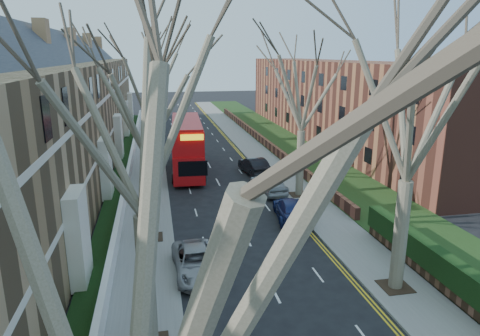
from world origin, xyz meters
TOP-DOWN VIEW (x-y plane):
  - pavement_left at (-6.00, 39.00)m, footprint 3.00×102.00m
  - pavement_right at (6.00, 39.00)m, footprint 3.00×102.00m
  - terrace_left at (-13.65, 31.00)m, footprint 9.70×78.00m
  - flats_right at (17.46, 43.00)m, footprint 13.97×54.00m
  - front_wall_left at (-7.65, 31.00)m, footprint 0.30×78.00m
  - grass_verge_right at (10.50, 39.00)m, footprint 6.00×102.00m
  - tree_left_near at (-5.70, -4.00)m, footprint 9.80×9.80m
  - tree_left_mid at (-5.70, 6.00)m, footprint 10.50×10.50m
  - tree_left_far at (-5.70, 16.00)m, footprint 10.15×10.15m
  - tree_left_dist at (-5.70, 28.00)m, footprint 10.50×10.50m
  - tree_right_mid at (5.70, 8.00)m, footprint 10.50×10.50m
  - tree_right_far at (5.70, 22.00)m, footprint 10.15×10.15m
  - double_decker_bus at (-2.29, 30.95)m, footprint 3.37×11.70m
  - car_left_far at (-3.41, 11.32)m, footprint 2.37×4.82m
  - car_right_near at (3.58, 17.38)m, footprint 2.73×5.29m
  - car_right_mid at (3.57, 23.29)m, footprint 2.37×4.89m
  - car_right_far at (3.70, 28.98)m, footprint 2.24×4.93m

SIDE VIEW (x-z plane):
  - pavement_left at x=-6.00m, z-range 0.00..0.12m
  - pavement_right at x=6.00m, z-range 0.00..0.12m
  - grass_verge_right at x=10.50m, z-range 0.12..0.18m
  - front_wall_left at x=-7.65m, z-range 0.12..1.12m
  - car_left_far at x=-3.41m, z-range 0.00..1.31m
  - car_right_near at x=3.58m, z-range 0.00..1.47m
  - car_right_far at x=3.70m, z-range 0.00..1.57m
  - car_right_mid at x=3.57m, z-range 0.00..1.61m
  - double_decker_bus at x=-2.29m, z-range -0.03..4.79m
  - flats_right at x=17.46m, z-range -0.02..9.98m
  - terrace_left at x=-13.65m, z-range -1.27..12.33m
  - tree_left_near at x=-5.70m, z-range 2.06..15.79m
  - tree_left_far at x=-5.70m, z-range 2.13..16.35m
  - tree_right_far at x=5.70m, z-range 2.13..16.35m
  - tree_left_mid at x=-5.70m, z-range 2.20..16.91m
  - tree_right_mid at x=5.70m, z-range 2.20..16.91m
  - tree_left_dist at x=-5.70m, z-range 2.20..16.91m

